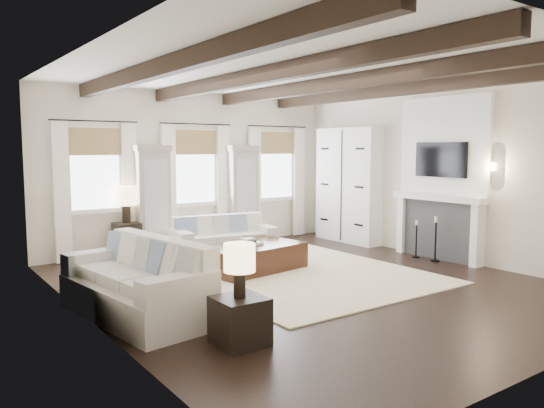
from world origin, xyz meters
TOP-DOWN VIEW (x-y plane):
  - ground at (0.00, 0.00)m, footprint 7.50×7.50m
  - room_shell at (0.75, 0.90)m, footprint 6.54×7.54m
  - area_rug at (0.27, 1.01)m, footprint 3.56×5.02m
  - sofa_back at (-0.13, 2.35)m, footprint 1.98×1.13m
  - sofa_left at (-2.68, -0.02)m, footprint 1.28×2.32m
  - ottoman at (-0.24, 1.24)m, footprint 1.83×1.30m
  - tray at (-0.33, 1.26)m, footprint 0.55×0.45m
  - book_lower at (-0.34, 1.20)m, footprint 0.29×0.24m
  - book_upper at (-0.30, 1.24)m, footprint 0.24×0.20m
  - side_table_front at (-2.20, -1.54)m, footprint 0.51×0.51m
  - lamp_front at (-2.20, -1.54)m, footprint 0.33×0.33m
  - side_table_back at (-1.56, 3.47)m, footprint 0.44×0.44m
  - lamp_back at (-1.56, 3.47)m, footprint 0.40×0.40m
  - candlestick_near at (2.90, -0.11)m, footprint 0.17×0.17m
  - candlestick_far at (2.90, 0.32)m, footprint 0.14×0.14m

SIDE VIEW (x-z plane):
  - ground at x=0.00m, z-range 0.00..0.00m
  - area_rug at x=0.27m, z-range 0.00..0.02m
  - ottoman at x=-0.24m, z-range 0.00..0.44m
  - side_table_front at x=-2.20m, z-range 0.00..0.51m
  - candlestick_far at x=2.90m, z-range -0.06..0.65m
  - sofa_back at x=-0.13m, z-range -0.08..0.73m
  - side_table_back at x=-1.56m, z-range 0.00..0.66m
  - candlestick_near at x=2.90m, z-range -0.07..0.76m
  - sofa_left at x=-2.68m, z-range -0.08..0.86m
  - tray at x=-0.33m, z-range 0.44..0.48m
  - book_lower at x=-0.34m, z-range 0.48..0.52m
  - book_upper at x=-0.30m, z-range 0.52..0.55m
  - lamp_front at x=-2.20m, z-range 0.61..1.18m
  - lamp_back at x=-1.56m, z-range 0.79..1.47m
  - room_shell at x=0.75m, z-range 0.28..3.50m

